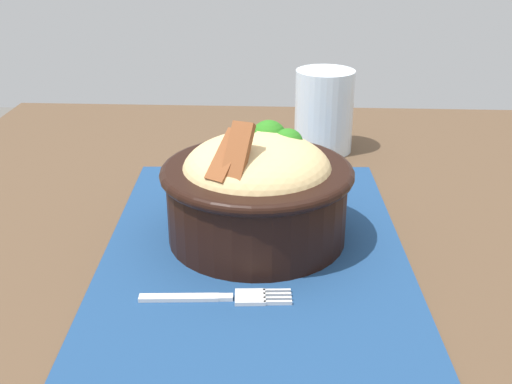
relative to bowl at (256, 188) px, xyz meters
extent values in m
cube|color=#4C3826|center=(0.03, 0.00, -0.08)|extent=(1.03, 0.87, 0.04)
cylinder|color=#412F20|center=(-0.42, -0.37, -0.45)|extent=(0.04, 0.04, 0.71)
cylinder|color=#412F20|center=(-0.42, 0.38, -0.45)|extent=(0.04, 0.04, 0.71)
cube|color=navy|center=(0.05, 0.00, -0.06)|extent=(0.49, 0.31, 0.00)
cylinder|color=black|center=(0.00, 0.00, -0.02)|extent=(0.18, 0.18, 0.08)
torus|color=black|center=(0.00, 0.00, 0.02)|extent=(0.19, 0.19, 0.01)
ellipsoid|color=tan|center=(0.00, 0.00, 0.02)|extent=(0.20, 0.20, 0.07)
sphere|color=#266C1A|center=(-0.02, -0.01, 0.04)|extent=(0.03, 0.03, 0.03)
sphere|color=#266C1A|center=(-0.02, 0.03, 0.04)|extent=(0.03, 0.03, 0.03)
sphere|color=#266C1A|center=(-0.03, 0.01, 0.04)|extent=(0.04, 0.04, 0.04)
cylinder|color=orange|center=(-0.03, 0.01, 0.03)|extent=(0.03, 0.02, 0.01)
cylinder|color=orange|center=(-0.01, 0.00, 0.03)|extent=(0.02, 0.02, 0.01)
cylinder|color=orange|center=(0.01, 0.03, 0.03)|extent=(0.04, 0.02, 0.01)
cube|color=brown|center=(0.04, -0.02, 0.05)|extent=(0.05, 0.04, 0.04)
cube|color=brown|center=(0.04, -0.01, 0.05)|extent=(0.05, 0.03, 0.05)
cube|color=silver|center=(0.12, -0.06, -0.05)|extent=(0.01, 0.07, 0.00)
cube|color=silver|center=(0.11, -0.02, -0.05)|extent=(0.01, 0.01, 0.00)
cube|color=silver|center=(0.11, 0.00, -0.05)|extent=(0.02, 0.03, 0.00)
cube|color=silver|center=(0.12, 0.02, -0.05)|extent=(0.00, 0.02, 0.00)
cube|color=silver|center=(0.12, 0.02, -0.05)|extent=(0.00, 0.02, 0.00)
cube|color=silver|center=(0.11, 0.02, -0.05)|extent=(0.00, 0.02, 0.00)
cube|color=silver|center=(0.10, 0.02, -0.05)|extent=(0.00, 0.02, 0.00)
cylinder|color=silver|center=(-0.27, 0.08, 0.00)|extent=(0.08, 0.08, 0.11)
cylinder|color=silver|center=(-0.27, 0.08, -0.03)|extent=(0.07, 0.07, 0.04)
camera|label=1|loc=(0.58, 0.03, 0.25)|focal=45.04mm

